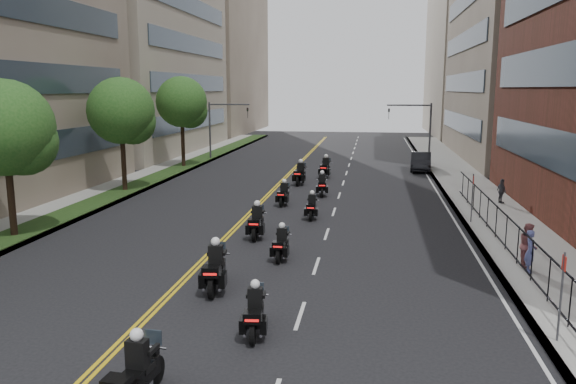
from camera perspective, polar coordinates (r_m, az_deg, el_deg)
name	(u,v)px	position (r m, az deg, el deg)	size (l,w,h in m)	color
sidewalk_right	(478,198)	(37.49, 18.77, -0.60)	(4.00, 90.00, 0.15)	gray
sidewalk_left	(121,188)	(40.73, -16.65, 0.36)	(4.00, 90.00, 0.15)	gray
grass_strip	(131,187)	(40.38, -15.63, 0.47)	(2.00, 90.00, 0.04)	#183613
building_right_tan	(547,3)	(61.95, 24.83, 17.05)	(15.11, 28.00, 30.00)	#766556
building_right_far	(485,47)	(90.91, 19.42, 13.74)	(15.00, 28.00, 26.00)	gray
building_left_far	(203,50)	(93.52, -8.65, 14.09)	(16.00, 28.00, 26.00)	#766556
iron_fence	(512,238)	(24.69, 21.79, -4.40)	(0.05, 28.00, 1.50)	black
street_trees	(82,121)	(34.07, -20.20, 6.83)	(4.40, 38.40, 7.98)	#311F16
traffic_signal_right	(420,124)	(53.51, 13.24, 6.75)	(4.09, 0.20, 5.60)	#3F3F44
traffic_signal_left	(219,122)	(55.36, -7.00, 7.07)	(4.09, 0.20, 5.60)	#3F3F44
motorcycle_0	(135,376)	(13.39, -15.25, -17.63)	(0.64, 2.38, 1.76)	black
motorcycle_1	(255,313)	(16.32, -3.37, -12.21)	(0.62, 2.16, 1.60)	black
motorcycle_2	(215,270)	(19.75, -7.39, -7.86)	(0.72, 2.53, 1.87)	black
motorcycle_3	(281,245)	(23.09, -0.67, -5.40)	(0.48, 2.07, 1.53)	black
motorcycle_4	(257,223)	(26.39, -3.19, -3.18)	(0.59, 2.39, 1.77)	black
motorcycle_5	(312,208)	(30.23, 2.44, -1.59)	(0.48, 2.07, 1.53)	black
motorcycle_6	(284,195)	(33.71, -0.43, -0.29)	(0.52, 2.13, 1.57)	black
motorcycle_7	(322,186)	(36.72, 3.47, 0.64)	(0.62, 2.25, 1.66)	black
motorcycle_8	(300,175)	(40.94, 1.26, 1.79)	(0.67, 2.52, 1.86)	black
motorcycle_9	(326,169)	(44.10, 3.84, 2.39)	(0.68, 2.52, 1.86)	black
parked_sedan	(421,162)	(49.23, 13.35, 3.02)	(1.63, 4.69, 1.54)	black
pedestrian_a	(530,251)	(22.85, 23.40, -5.54)	(0.59, 0.39, 1.61)	#4B518A
pedestrian_b	(528,245)	(23.51, 23.21, -4.97)	(0.83, 0.65, 1.71)	#8B4C4D
pedestrian_c	(501,191)	(35.83, 20.87, 0.09)	(0.86, 0.36, 1.47)	#393940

